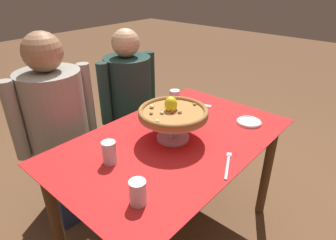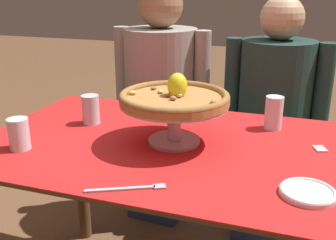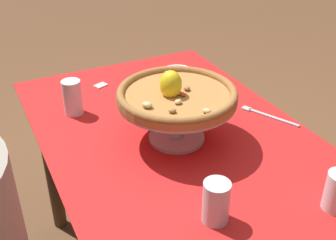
{
  "view_description": "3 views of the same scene",
  "coord_description": "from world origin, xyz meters",
  "px_view_note": "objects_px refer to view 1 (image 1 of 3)",
  "views": [
    {
      "loc": [
        -1.03,
        -0.86,
        1.55
      ],
      "look_at": [
        0.03,
        0.06,
        0.82
      ],
      "focal_mm": 30.8,
      "sensor_mm": 36.0,
      "label": 1
    },
    {
      "loc": [
        0.39,
        -1.19,
        1.26
      ],
      "look_at": [
        -0.01,
        -0.02,
        0.83
      ],
      "focal_mm": 42.01,
      "sensor_mm": 36.0,
      "label": 2
    },
    {
      "loc": [
        -1.02,
        0.54,
        1.49
      ],
      "look_at": [
        -0.02,
        0.05,
        0.84
      ],
      "focal_mm": 45.68,
      "sensor_mm": 36.0,
      "label": 3
    }
  ],
  "objects_px": {
    "water_glass_back_right": "(175,100)",
    "water_glass_front_left": "(138,194)",
    "pizza": "(173,112)",
    "diner_left": "(59,133)",
    "pizza_stand": "(173,123)",
    "water_glass_side_left": "(109,154)",
    "dinner_fork": "(228,164)",
    "diner_right": "(130,111)",
    "sugar_packet": "(208,106)",
    "side_plate": "(249,122)"
  },
  "relations": [
    {
      "from": "water_glass_back_right",
      "to": "water_glass_front_left",
      "type": "bearing_deg",
      "value": -149.08
    },
    {
      "from": "pizza",
      "to": "diner_left",
      "type": "bearing_deg",
      "value": 113.16
    },
    {
      "from": "pizza_stand",
      "to": "water_glass_front_left",
      "type": "bearing_deg",
      "value": -155.11
    },
    {
      "from": "water_glass_side_left",
      "to": "dinner_fork",
      "type": "xyz_separation_m",
      "value": [
        0.36,
        -0.43,
        -0.05
      ]
    },
    {
      "from": "diner_left",
      "to": "pizza_stand",
      "type": "bearing_deg",
      "value": -66.88
    },
    {
      "from": "diner_right",
      "to": "pizza_stand",
      "type": "bearing_deg",
      "value": -112.99
    },
    {
      "from": "pizza_stand",
      "to": "water_glass_front_left",
      "type": "distance_m",
      "value": 0.52
    },
    {
      "from": "pizza_stand",
      "to": "pizza",
      "type": "height_order",
      "value": "pizza"
    },
    {
      "from": "water_glass_front_left",
      "to": "water_glass_side_left",
      "type": "bearing_deg",
      "value": 71.61
    },
    {
      "from": "diner_right",
      "to": "dinner_fork",
      "type": "bearing_deg",
      "value": -106.19
    },
    {
      "from": "sugar_packet",
      "to": "diner_right",
      "type": "bearing_deg",
      "value": 107.96
    },
    {
      "from": "pizza_stand",
      "to": "sugar_packet",
      "type": "height_order",
      "value": "pizza_stand"
    },
    {
      "from": "pizza",
      "to": "diner_right",
      "type": "bearing_deg",
      "value": 66.97
    },
    {
      "from": "pizza_stand",
      "to": "dinner_fork",
      "type": "bearing_deg",
      "value": -91.76
    },
    {
      "from": "water_glass_side_left",
      "to": "water_glass_back_right",
      "type": "bearing_deg",
      "value": 13.85
    },
    {
      "from": "pizza",
      "to": "water_glass_front_left",
      "type": "distance_m",
      "value": 0.53
    },
    {
      "from": "pizza_stand",
      "to": "diner_right",
      "type": "xyz_separation_m",
      "value": [
        0.29,
        0.68,
        -0.25
      ]
    },
    {
      "from": "pizza",
      "to": "water_glass_side_left",
      "type": "relative_size",
      "value": 3.25
    },
    {
      "from": "dinner_fork",
      "to": "water_glass_back_right",
      "type": "bearing_deg",
      "value": 61.79
    },
    {
      "from": "water_glass_side_left",
      "to": "diner_left",
      "type": "bearing_deg",
      "value": 83.7
    },
    {
      "from": "pizza_stand",
      "to": "diner_left",
      "type": "xyz_separation_m",
      "value": [
        -0.3,
        0.7,
        -0.2
      ]
    },
    {
      "from": "water_glass_front_left",
      "to": "diner_left",
      "type": "height_order",
      "value": "diner_left"
    },
    {
      "from": "water_glass_front_left",
      "to": "side_plate",
      "type": "bearing_deg",
      "value": -0.81
    },
    {
      "from": "pizza",
      "to": "water_glass_back_right",
      "type": "height_order",
      "value": "pizza"
    },
    {
      "from": "water_glass_back_right",
      "to": "diner_right",
      "type": "distance_m",
      "value": 0.48
    },
    {
      "from": "water_glass_back_right",
      "to": "diner_right",
      "type": "xyz_separation_m",
      "value": [
        -0.02,
        0.43,
        -0.2
      ]
    },
    {
      "from": "pizza",
      "to": "pizza_stand",
      "type": "bearing_deg",
      "value": -90.04
    },
    {
      "from": "dinner_fork",
      "to": "diner_left",
      "type": "bearing_deg",
      "value": 105.34
    },
    {
      "from": "side_plate",
      "to": "diner_right",
      "type": "height_order",
      "value": "diner_right"
    },
    {
      "from": "water_glass_front_left",
      "to": "sugar_packet",
      "type": "xyz_separation_m",
      "value": [
        0.94,
        0.31,
        -0.04
      ]
    },
    {
      "from": "water_glass_side_left",
      "to": "side_plate",
      "type": "bearing_deg",
      "value": -21.14
    },
    {
      "from": "sugar_packet",
      "to": "water_glass_front_left",
      "type": "bearing_deg",
      "value": -161.7
    },
    {
      "from": "pizza",
      "to": "dinner_fork",
      "type": "relative_size",
      "value": 1.82
    },
    {
      "from": "diner_right",
      "to": "water_glass_front_left",
      "type": "bearing_deg",
      "value": -130.12
    },
    {
      "from": "water_glass_back_right",
      "to": "sugar_packet",
      "type": "xyz_separation_m",
      "value": [
        0.17,
        -0.15,
        -0.05
      ]
    },
    {
      "from": "sugar_packet",
      "to": "diner_right",
      "type": "xyz_separation_m",
      "value": [
        -0.19,
        0.58,
        -0.15
      ]
    },
    {
      "from": "water_glass_front_left",
      "to": "diner_right",
      "type": "height_order",
      "value": "diner_right"
    },
    {
      "from": "water_glass_side_left",
      "to": "dinner_fork",
      "type": "height_order",
      "value": "water_glass_side_left"
    },
    {
      "from": "water_glass_back_right",
      "to": "sugar_packet",
      "type": "bearing_deg",
      "value": -42.79
    },
    {
      "from": "pizza_stand",
      "to": "side_plate",
      "type": "relative_size",
      "value": 2.5
    },
    {
      "from": "water_glass_back_right",
      "to": "diner_right",
      "type": "bearing_deg",
      "value": 93.07
    },
    {
      "from": "pizza",
      "to": "sugar_packet",
      "type": "distance_m",
      "value": 0.51
    },
    {
      "from": "pizza",
      "to": "sugar_packet",
      "type": "bearing_deg",
      "value": 11.18
    },
    {
      "from": "water_glass_front_left",
      "to": "water_glass_back_right",
      "type": "bearing_deg",
      "value": 30.92
    },
    {
      "from": "pizza_stand",
      "to": "diner_left",
      "type": "bearing_deg",
      "value": 113.12
    },
    {
      "from": "water_glass_side_left",
      "to": "dinner_fork",
      "type": "bearing_deg",
      "value": -50.51
    },
    {
      "from": "water_glass_front_left",
      "to": "diner_left",
      "type": "xyz_separation_m",
      "value": [
        0.17,
        0.92,
        -0.15
      ]
    },
    {
      "from": "dinner_fork",
      "to": "sugar_packet",
      "type": "distance_m",
      "value": 0.66
    },
    {
      "from": "sugar_packet",
      "to": "diner_left",
      "type": "distance_m",
      "value": 0.99
    },
    {
      "from": "dinner_fork",
      "to": "diner_left",
      "type": "height_order",
      "value": "diner_left"
    }
  ]
}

